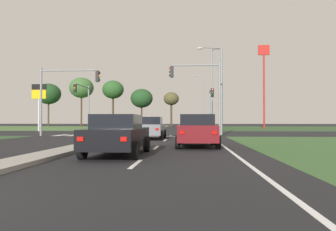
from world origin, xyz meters
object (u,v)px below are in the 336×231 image
(treeline_fourth, at_px, (142,98))
(fastfood_pole_sign, at_px, (264,69))
(street_lamp_fourth, at_px, (203,98))
(treeline_second, at_px, (81,88))
(car_black_fifth, at_px, (118,134))
(car_red_second, at_px, (140,124))
(street_lamp_second, at_px, (219,85))
(car_grey_near, at_px, (150,128))
(traffic_signal_far_right, at_px, (211,101))
(traffic_signal_near_left, at_px, (63,89))
(car_white_sixth, at_px, (150,123))
(pedestrian_at_median, at_px, (149,121))
(treeline_near, at_px, (49,94))
(street_lamp_third, at_px, (212,86))
(treeline_fifth, at_px, (171,99))
(car_maroon_third, at_px, (197,130))
(traffic_signal_far_left, at_px, (84,99))
(car_teal_fourth, at_px, (146,124))
(traffic_signal_near_right, at_px, (202,86))
(fuel_price_totem, at_px, (39,97))
(treeline_third, at_px, (113,90))

(treeline_fourth, bearing_deg, fastfood_pole_sign, -37.85)
(street_lamp_fourth, bearing_deg, treeline_second, -175.39)
(fastfood_pole_sign, distance_m, treeline_fourth, 28.79)
(car_black_fifth, distance_m, fastfood_pole_sign, 44.92)
(car_red_second, height_order, street_lamp_second, street_lamp_second)
(car_grey_near, distance_m, treeline_second, 48.42)
(car_red_second, distance_m, fastfood_pole_sign, 22.08)
(car_red_second, bearing_deg, traffic_signal_far_right, 135.69)
(traffic_signal_near_left, xyz_separation_m, treeline_fourth, (0.32, 44.03, 2.16))
(car_white_sixth, bearing_deg, car_red_second, 90.55)
(pedestrian_at_median, relative_size, treeline_near, 0.19)
(street_lamp_third, bearing_deg, treeline_fifth, 104.11)
(street_lamp_fourth, relative_size, pedestrian_at_median, 6.05)
(car_black_fifth, relative_size, treeline_second, 0.44)
(car_maroon_third, xyz_separation_m, traffic_signal_near_left, (-11.20, 10.77, 3.23))
(car_grey_near, distance_m, street_lamp_second, 9.83)
(car_white_sixth, xyz_separation_m, traffic_signal_far_left, (-5.28, -22.70, 3.13))
(car_grey_near, bearing_deg, treeline_near, 121.02)
(car_red_second, xyz_separation_m, street_lamp_fourth, (10.08, 20.79, 5.24))
(traffic_signal_near_left, bearing_deg, car_black_fifth, -61.53)
(car_teal_fourth, xyz_separation_m, treeline_fifth, (3.37, 15.89, 5.20))
(traffic_signal_near_right, relative_size, treeline_second, 0.60)
(car_teal_fourth, bearing_deg, street_lamp_third, 131.15)
(traffic_signal_far_left, relative_size, treeline_near, 0.59)
(pedestrian_at_median, distance_m, treeline_near, 38.00)
(car_black_fifth, relative_size, car_white_sixth, 1.04)
(street_lamp_third, distance_m, treeline_near, 43.86)
(street_lamp_third, height_order, pedestrian_at_median, street_lamp_third)
(car_maroon_third, bearing_deg, traffic_signal_near_left, 136.13)
(car_red_second, distance_m, treeline_fifth, 23.81)
(fastfood_pole_sign, bearing_deg, traffic_signal_near_right, -112.59)
(traffic_signal_far_right, bearing_deg, car_black_fifth, -101.20)
(car_maroon_third, bearing_deg, traffic_signal_far_right, 84.51)
(fuel_price_totem, xyz_separation_m, treeline_near, (-12.69, 31.31, 3.00))
(car_white_sixth, height_order, traffic_signal_far_right, traffic_signal_far_right)
(car_maroon_third, bearing_deg, pedestrian_at_median, 102.05)
(fuel_price_totem, relative_size, treeline_fifth, 0.77)
(street_lamp_fourth, relative_size, treeline_third, 1.05)
(traffic_signal_near_right, xyz_separation_m, pedestrian_at_median, (-6.42, 16.20, -2.96))
(car_red_second, relative_size, traffic_signal_near_right, 0.70)
(treeline_second, bearing_deg, treeline_fifth, 12.84)
(treeline_third, height_order, treeline_fourth, treeline_third)
(street_lamp_second, distance_m, pedestrian_at_median, 15.75)
(treeline_third, bearing_deg, car_black_fifth, -76.47)
(car_grey_near, height_order, fuel_price_totem, fuel_price_totem)
(treeline_fourth, height_order, treeline_fifth, treeline_fourth)
(traffic_signal_far_right, xyz_separation_m, traffic_signal_near_left, (-13.31, -11.22, 0.48))
(traffic_signal_near_left, height_order, treeline_second, treeline_second)
(treeline_fourth, distance_m, treeline_fifth, 6.56)
(street_lamp_second, distance_m, treeline_fourth, 43.01)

